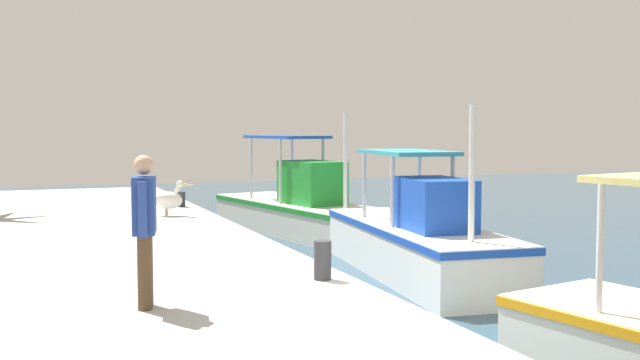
% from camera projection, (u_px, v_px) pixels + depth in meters
% --- Properties ---
extents(fishing_boat_nearest, '(6.53, 3.02, 3.17)m').
position_uv_depth(fishing_boat_nearest, '(299.00, 209.00, 19.84)').
color(fishing_boat_nearest, silver).
rests_on(fishing_boat_nearest, ground).
extents(fishing_boat_second, '(6.19, 2.42, 3.19)m').
position_uv_depth(fishing_boat_second, '(418.00, 241.00, 14.03)').
color(fishing_boat_second, white).
rests_on(fishing_boat_second, ground).
extents(pelican, '(0.58, 0.95, 0.82)m').
position_uv_depth(pelican, '(168.00, 199.00, 17.05)').
color(pelican, tan).
rests_on(pelican, quay_pier).
extents(fisherman_standing, '(0.64, 0.33, 1.72)m').
position_uv_depth(fisherman_standing, '(144.00, 223.00, 8.29)').
color(fisherman_standing, '#4C3823').
rests_on(fisherman_standing, quay_pier).
extents(mooring_bollard_nearest, '(0.25, 0.25, 0.38)m').
position_uv_depth(mooring_bollard_nearest, '(180.00, 199.00, 19.06)').
color(mooring_bollard_nearest, '#333338').
rests_on(mooring_bollard_nearest, quay_pier).
extents(mooring_bollard_second, '(0.24, 0.24, 0.52)m').
position_uv_depth(mooring_bollard_second, '(323.00, 260.00, 9.88)').
color(mooring_bollard_second, '#333338').
rests_on(mooring_bollard_second, quay_pier).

